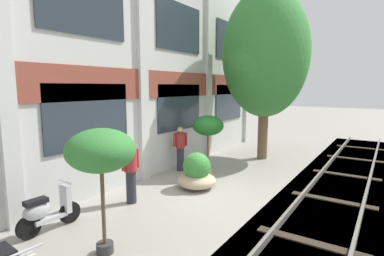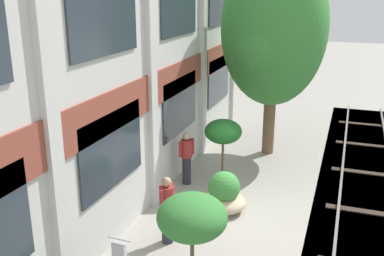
# 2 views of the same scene
# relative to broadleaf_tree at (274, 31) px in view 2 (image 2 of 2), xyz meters

# --- Properties ---
(ground_plane) EXTENTS (80.00, 80.00, 0.00)m
(ground_plane) POSITION_rel_broadleaf_tree_xyz_m (-4.91, -0.39, -4.24)
(ground_plane) COLOR #9E998E
(apartment_facade) EXTENTS (16.64, 0.64, 8.46)m
(apartment_facade) POSITION_rel_broadleaf_tree_xyz_m (-4.91, 2.46, -0.03)
(apartment_facade) COLOR silver
(apartment_facade) RESTS_ON ground
(rail_tracks) EXTENTS (24.28, 2.80, 0.43)m
(rail_tracks) POSITION_rel_broadleaf_tree_xyz_m (-4.91, -3.30, -4.37)
(rail_tracks) COLOR #423F3A
(rail_tracks) RESTS_ON ground
(broadleaf_tree) EXTENTS (3.66, 3.49, 6.93)m
(broadleaf_tree) POSITION_rel_broadleaf_tree_xyz_m (0.00, 0.00, 0.00)
(broadleaf_tree) COLOR brown
(broadleaf_tree) RESTS_ON ground
(potted_plant_wide_bowl) EXTENTS (1.17, 1.17, 1.08)m
(potted_plant_wide_bowl) POSITION_rel_broadleaf_tree_xyz_m (-4.69, 0.28, -3.80)
(potted_plant_wide_bowl) COLOR tan
(potted_plant_wide_bowl) RESTS_ON ground
(potted_plant_low_pan) EXTENTS (1.22, 1.22, 2.31)m
(potted_plant_low_pan) POSITION_rel_broadleaf_tree_xyz_m (-8.60, -0.24, -2.35)
(potted_plant_low_pan) COLOR #333333
(potted_plant_low_pan) RESTS_ON ground
(potted_plant_tall_urn) EXTENTS (1.07, 1.07, 2.05)m
(potted_plant_tall_urn) POSITION_rel_broadleaf_tree_xyz_m (-3.29, 0.73, -2.58)
(potted_plant_tall_urn) COLOR tan
(potted_plant_tall_urn) RESTS_ON ground
(resident_by_doorway) EXTENTS (0.53, 0.34, 1.62)m
(resident_by_doorway) POSITION_rel_broadleaf_tree_xyz_m (-6.61, 1.08, -3.37)
(resident_by_doorway) COLOR #282833
(resident_by_doorway) RESTS_ON ground
(resident_watching_tracks) EXTENTS (0.45, 0.34, 1.60)m
(resident_watching_tracks) POSITION_rel_broadleaf_tree_xyz_m (-3.44, 1.79, -3.38)
(resident_watching_tracks) COLOR #282833
(resident_watching_tracks) RESTS_ON ground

